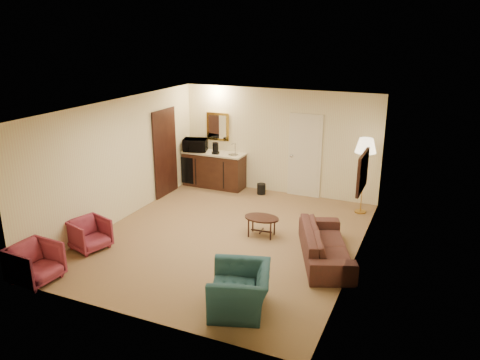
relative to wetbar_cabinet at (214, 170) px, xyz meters
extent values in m
plane|color=#8C6647|center=(1.65, -2.72, -0.46)|extent=(6.00, 6.00, 0.00)
cube|color=beige|center=(1.65, 0.28, 0.84)|extent=(5.00, 0.02, 2.60)
cube|color=beige|center=(-0.85, -2.72, 0.84)|extent=(0.02, 6.00, 2.60)
cube|color=beige|center=(4.15, -2.72, 0.84)|extent=(0.02, 6.00, 2.60)
cube|color=white|center=(1.65, -2.72, 2.14)|extent=(5.00, 6.00, 0.02)
cube|color=beige|center=(2.35, 0.25, 0.56)|extent=(0.82, 0.06, 2.05)
cube|color=black|center=(-0.82, -1.02, 0.59)|extent=(0.06, 0.98, 2.10)
cube|color=gold|center=(0.00, 0.25, 1.09)|extent=(0.62, 0.04, 0.72)
cube|color=black|center=(4.11, -2.32, 1.09)|extent=(0.06, 0.90, 0.70)
cube|color=#341B10|center=(0.00, 0.00, 0.00)|extent=(1.64, 0.58, 0.92)
imported|color=black|center=(3.66, -2.87, -0.07)|extent=(1.28, 2.08, 0.78)
imported|color=#204A51|center=(2.89, -4.92, -0.03)|extent=(0.92, 1.14, 0.86)
imported|color=maroon|center=(-0.50, -4.22, -0.14)|extent=(0.74, 0.77, 0.65)
imported|color=maroon|center=(-0.50, -5.52, -0.10)|extent=(0.69, 0.73, 0.72)
cube|color=black|center=(2.25, -2.39, -0.26)|extent=(0.73, 0.52, 0.40)
cube|color=#B0873A|center=(3.85, -0.32, 0.40)|extent=(0.60, 0.60, 1.72)
cylinder|color=black|center=(1.35, -0.07, -0.33)|extent=(0.23, 0.23, 0.27)
imported|color=black|center=(-0.50, -0.08, 0.66)|extent=(0.67, 0.49, 0.41)
cylinder|color=black|center=(0.10, -0.10, 0.60)|extent=(0.19, 0.19, 0.29)
camera|label=1|loc=(5.29, -10.43, 3.51)|focal=35.00mm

